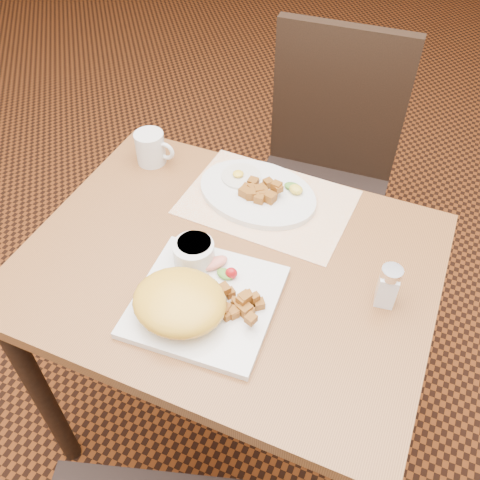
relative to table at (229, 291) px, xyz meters
name	(u,v)px	position (x,y,z in m)	size (l,w,h in m)	color
ground	(232,415)	(0.00, 0.00, -0.64)	(8.00, 8.00, 0.00)	black
table	(229,291)	(0.00, 0.00, 0.00)	(0.90, 0.70, 0.75)	brown
chair_far	(323,169)	(0.04, 0.66, -0.10)	(0.44, 0.45, 0.97)	black
placemat	(268,202)	(0.01, 0.21, 0.11)	(0.40, 0.28, 0.00)	white
plate_square	(206,301)	(0.01, -0.13, 0.12)	(0.28, 0.28, 0.02)	silver
plate_oval	(257,193)	(-0.02, 0.22, 0.12)	(0.30, 0.23, 0.02)	silver
hollandaise_mound	(179,302)	(-0.02, -0.18, 0.16)	(0.19, 0.17, 0.07)	gold
ramekin	(194,252)	(-0.06, -0.04, 0.15)	(0.09, 0.09, 0.05)	silver
garnish_sq	(221,268)	(0.01, -0.05, 0.14)	(0.09, 0.07, 0.03)	#387223
fried_egg	(241,176)	(-0.08, 0.26, 0.13)	(0.10, 0.10, 0.02)	white
garnish_ov	(294,188)	(0.06, 0.26, 0.14)	(0.06, 0.05, 0.02)	#387223
salt_shaker	(388,286)	(0.34, 0.02, 0.16)	(0.05, 0.05, 0.10)	white
coffee_mug	(151,148)	(-0.33, 0.25, 0.15)	(0.11, 0.08, 0.09)	silver
home_fries_sq	(240,304)	(0.08, -0.12, 0.14)	(0.10, 0.08, 0.04)	#995918
home_fries_ov	(260,191)	(-0.01, 0.21, 0.14)	(0.10, 0.09, 0.04)	#995918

